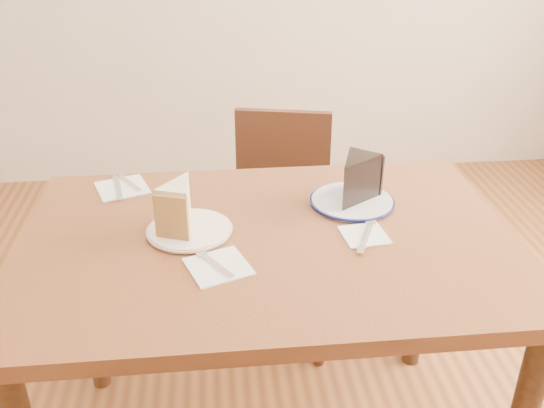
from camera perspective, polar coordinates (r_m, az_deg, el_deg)
The scene contains 13 objects.
table at distance 1.52m, azimuth -0.27°, elevation -6.26°, with size 1.20×0.80×0.75m.
chair_far at distance 2.16m, azimuth 0.65°, elevation -1.40°, with size 0.48×0.48×0.81m.
plate_cream at distance 1.50m, azimuth -7.76°, elevation -2.44°, with size 0.20×0.20×0.01m, color white.
plate_navy at distance 1.63m, azimuth 7.54°, elevation 0.26°, with size 0.22×0.22×0.01m, color silver.
carrot_cake at distance 1.48m, azimuth -8.53°, elevation -0.18°, with size 0.08×0.11×0.11m, color beige, non-canonical shape.
chocolate_cake at distance 1.60m, azimuth 7.74°, elevation 2.03°, with size 0.10×0.14×0.11m, color black, non-canonical shape.
napkin_cream at distance 1.36m, azimuth -5.06°, elevation -5.89°, with size 0.13×0.13×0.00m, color white.
napkin_navy at distance 1.49m, azimuth 8.68°, elevation -2.92°, with size 0.11×0.11×0.00m, color white.
napkin_spare at distance 1.75m, azimuth -13.91°, elevation 1.49°, with size 0.13×0.13×0.00m, color white.
fork_cream at distance 1.36m, azimuth -5.46°, elevation -5.60°, with size 0.01×0.14×0.00m, color silver.
knife_navy at distance 1.48m, azimuth 8.84°, elevation -2.95°, with size 0.02×0.17×0.00m, color silver.
fork_spare at distance 1.77m, azimuth -13.35°, elevation 1.96°, with size 0.01×0.14×0.00m, color silver.
knife_spare at distance 1.74m, azimuth -14.26°, elevation 1.49°, with size 0.01×0.16×0.00m, color white.
Camera 1 is at (-0.12, -1.26, 1.51)m, focal length 40.00 mm.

